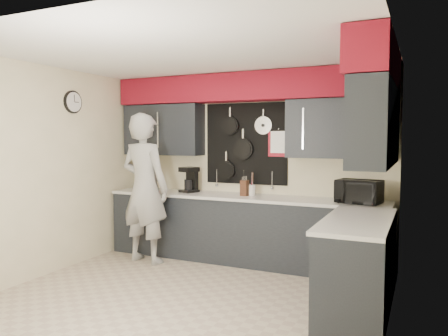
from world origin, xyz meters
The scene contains 10 objects.
ground centered at (0.00, 0.00, 0.00)m, with size 4.00×4.00×0.00m, color #B7A88E.
back_wall_assembly centered at (0.01, 1.60, 2.01)m, with size 4.00×0.36×2.60m.
right_wall_assembly centered at (1.85, 0.26, 1.94)m, with size 0.36×3.50×2.60m.
left_wall_assembly centered at (-1.99, 0.02, 1.33)m, with size 0.05×3.50×2.60m.
base_cabinets centered at (0.49, 1.13, 0.46)m, with size 3.95×2.20×0.92m.
microwave centered at (1.55, 1.39, 1.06)m, with size 0.51×0.35×0.28m, color black.
knife_block centered at (0.05, 1.44, 1.03)m, with size 0.10×0.10×0.21m, color #3A2212.
utensil_crock centered at (0.11, 1.53, 0.99)m, with size 0.11×0.11×0.14m, color white.
coffee_maker centered at (-0.83, 1.50, 1.11)m, with size 0.27×0.30×0.36m.
person centered at (-1.20, 0.90, 1.02)m, with size 0.75×0.49×2.04m, color #9F9F9D.
Camera 1 is at (2.25, -4.04, 1.71)m, focal length 35.00 mm.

